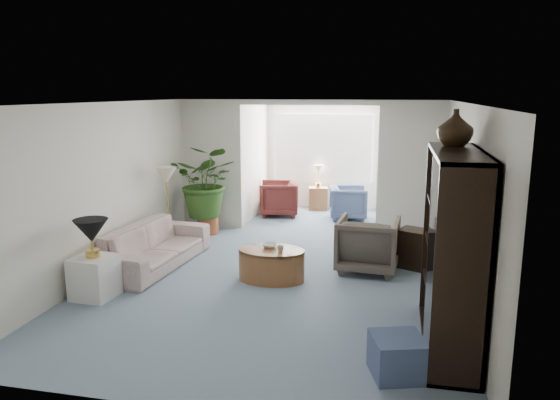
% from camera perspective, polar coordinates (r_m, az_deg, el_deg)
% --- Properties ---
extents(floor, '(6.00, 6.00, 0.00)m').
position_cam_1_polar(floor, '(7.46, -1.00, -9.22)').
color(floor, '#7D93A6').
rests_on(floor, ground).
extents(sunroom_floor, '(2.60, 2.60, 0.00)m').
position_cam_1_polar(sunroom_floor, '(11.31, 3.80, -1.98)').
color(sunroom_floor, '#7D93A6').
rests_on(sunroom_floor, ground).
extents(back_pier_left, '(1.20, 0.12, 2.50)m').
position_cam_1_polar(back_pier_left, '(10.49, -7.37, 3.82)').
color(back_pier_left, silver).
rests_on(back_pier_left, ground).
extents(back_pier_right, '(1.20, 0.12, 2.50)m').
position_cam_1_polar(back_pier_right, '(9.88, 13.89, 3.11)').
color(back_pier_right, silver).
rests_on(back_pier_right, ground).
extents(back_header, '(2.60, 0.12, 0.10)m').
position_cam_1_polar(back_header, '(9.91, 3.02, 10.42)').
color(back_header, silver).
rests_on(back_header, back_pier_left).
extents(window_pane, '(2.20, 0.02, 1.50)m').
position_cam_1_polar(window_pane, '(12.13, 4.66, 5.64)').
color(window_pane, white).
extents(window_blinds, '(2.20, 0.02, 1.50)m').
position_cam_1_polar(window_blinds, '(12.10, 4.64, 5.62)').
color(window_blinds, white).
extents(framed_picture, '(0.04, 0.50, 0.40)m').
position_cam_1_polar(framed_picture, '(6.80, 19.38, 2.91)').
color(framed_picture, '#B9B094').
extents(sofa, '(1.04, 2.26, 0.64)m').
position_cam_1_polar(sofa, '(8.40, -13.34, -4.82)').
color(sofa, beige).
rests_on(sofa, ground).
extents(end_table, '(0.54, 0.54, 0.55)m').
position_cam_1_polar(end_table, '(7.39, -19.28, -7.83)').
color(end_table, white).
rests_on(end_table, ground).
extents(table_lamp, '(0.44, 0.44, 0.30)m').
position_cam_1_polar(table_lamp, '(7.21, -19.61, -3.13)').
color(table_lamp, black).
rests_on(table_lamp, end_table).
extents(floor_lamp, '(0.36, 0.36, 0.28)m').
position_cam_1_polar(floor_lamp, '(9.23, -12.10, 2.61)').
color(floor_lamp, '#F9E9C6').
rests_on(floor_lamp, ground).
extents(coffee_table, '(1.13, 1.13, 0.45)m').
position_cam_1_polar(coffee_table, '(7.62, -0.92, -6.97)').
color(coffee_table, brown).
rests_on(coffee_table, ground).
extents(coffee_bowl, '(0.26, 0.26, 0.05)m').
position_cam_1_polar(coffee_bowl, '(7.65, -1.12, -4.92)').
color(coffee_bowl, silver).
rests_on(coffee_bowl, coffee_table).
extents(coffee_cup, '(0.12, 0.12, 0.10)m').
position_cam_1_polar(coffee_cup, '(7.41, 0.03, -5.29)').
color(coffee_cup, beige).
rests_on(coffee_cup, coffee_table).
extents(wingback_chair, '(0.94, 0.96, 0.82)m').
position_cam_1_polar(wingback_chair, '(8.06, 9.43, -4.71)').
color(wingback_chair, '#5D5449').
rests_on(wingback_chair, ground).
extents(side_table_dark, '(0.61, 0.56, 0.60)m').
position_cam_1_polar(side_table_dark, '(8.38, 14.31, -5.08)').
color(side_table_dark, black).
rests_on(side_table_dark, ground).
extents(entertainment_cabinet, '(0.50, 1.86, 2.07)m').
position_cam_1_polar(entertainment_cabinet, '(5.77, 18.01, -5.23)').
color(entertainment_cabinet, black).
rests_on(entertainment_cabinet, ground).
extents(cabinet_urn, '(0.38, 0.38, 0.40)m').
position_cam_1_polar(cabinet_urn, '(6.05, 18.30, 7.39)').
color(cabinet_urn, '#322110').
rests_on(cabinet_urn, entertainment_cabinet).
extents(ottoman, '(0.60, 0.60, 0.38)m').
position_cam_1_polar(ottoman, '(5.35, 12.51, -16.05)').
color(ottoman, slate).
rests_on(ottoman, ground).
extents(plant_pot, '(0.40, 0.40, 0.32)m').
position_cam_1_polar(plant_pot, '(10.18, -7.74, -2.68)').
color(plant_pot, '#9F502E').
rests_on(plant_pot, ground).
extents(house_plant, '(1.23, 1.06, 1.36)m').
position_cam_1_polar(house_plant, '(10.01, -7.87, 2.00)').
color(house_plant, '#2D541C').
rests_on(house_plant, plant_pot).
extents(sunroom_chair_blue, '(0.87, 0.85, 0.69)m').
position_cam_1_polar(sunroom_chair_blue, '(11.29, 7.34, -0.29)').
color(sunroom_chair_blue, slate).
rests_on(sunroom_chair_blue, ground).
extents(sunroom_chair_maroon, '(0.94, 0.92, 0.75)m').
position_cam_1_polar(sunroom_chair_maroon, '(11.51, -0.11, 0.17)').
color(sunroom_chair_maroon, maroon).
rests_on(sunroom_chair_maroon, ground).
extents(sunroom_table, '(0.47, 0.39, 0.52)m').
position_cam_1_polar(sunroom_table, '(12.12, 4.12, 0.17)').
color(sunroom_table, brown).
rests_on(sunroom_table, ground).
extents(shelf_clutter, '(0.30, 0.96, 1.06)m').
position_cam_1_polar(shelf_clutter, '(5.73, 17.62, -3.59)').
color(shelf_clutter, '#302926').
rests_on(shelf_clutter, entertainment_cabinet).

